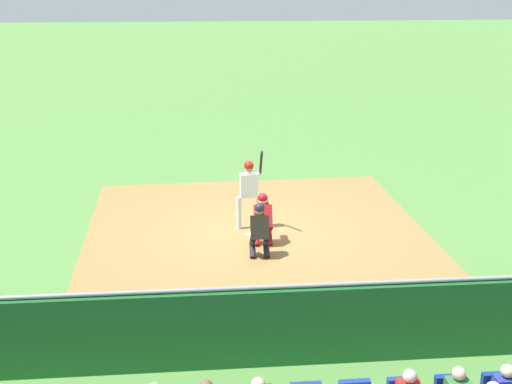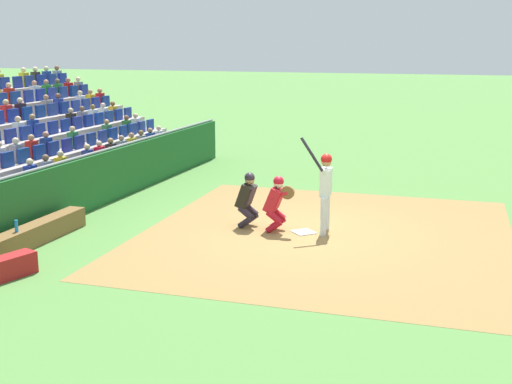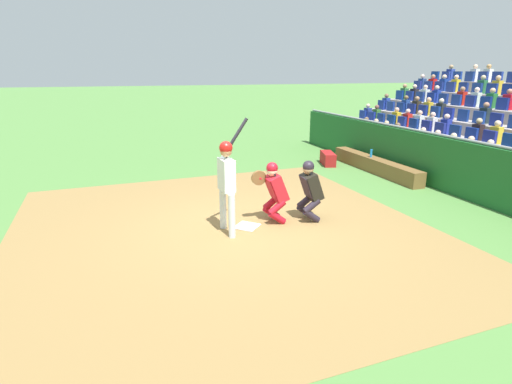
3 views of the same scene
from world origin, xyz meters
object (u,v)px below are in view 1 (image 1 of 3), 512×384
Objects in this scene: catcher_crouching at (263,216)px; water_bottle_on_bench at (464,307)px; dugout_bench at (455,326)px; home_plate_marker at (257,234)px; home_plate_umpire at (260,228)px; batter_at_plate at (249,187)px; equipment_duffel_bag at (509,301)px.

catcher_crouching is 5.51m from water_bottle_on_bench.
dugout_bench is at bearing -56.63° from catcher_crouching.
home_plate_marker is 6.10m from water_bottle_on_bench.
dugout_bench is (3.10, -5.17, 0.20)m from home_plate_marker.
home_plate_umpire is at bearing 129.61° from dugout_bench.
home_plate_umpire is 5.02m from water_bottle_on_bench.
batter_at_plate is at bearing 121.46° from water_bottle_on_bench.
batter_at_plate reaches higher than catcher_crouching.
batter_at_plate is at bearing 108.30° from home_plate_marker.
batter_at_plate is 1.68× the size of catcher_crouching.
catcher_crouching reaches higher than equipment_duffel_bag.
catcher_crouching is 0.76m from home_plate_umpire.
batter_at_plate is at bearing 92.86° from home_plate_umpire.
home_plate_marker is 0.94m from catcher_crouching.
dugout_bench is at bearing -59.92° from batter_at_plate.
home_plate_umpire is at bearing -87.14° from batter_at_plate.
batter_at_plate is 1.84m from home_plate_umpire.
home_plate_umpire is at bearing 131.31° from water_bottle_on_bench.
home_plate_marker is 6.25m from equipment_duffel_bag.
water_bottle_on_bench is at bearing -130.21° from equipment_duffel_bag.
catcher_crouching is at bearing -76.78° from batter_at_plate.
catcher_crouching is at bearing 78.03° from home_plate_umpire.
batter_at_plate reaches higher than home_plate_marker.
home_plate_marker is at bearing 122.46° from water_bottle_on_bench.
equipment_duffel_bag is (4.51, -4.32, 0.19)m from home_plate_marker.
water_bottle_on_bench is 1.53m from equipment_duffel_bag.
catcher_crouching is (0.25, -1.05, -0.40)m from batter_at_plate.
home_plate_umpire is (0.09, -1.79, -0.41)m from batter_at_plate.
water_bottle_on_bench is (0.16, 0.04, 0.34)m from dugout_bench.
water_bottle_on_bench is at bearing -58.54° from batter_at_plate.
home_plate_marker is at bearing 120.97° from dugout_bench.
dugout_bench is 4.18× the size of equipment_duffel_bag.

